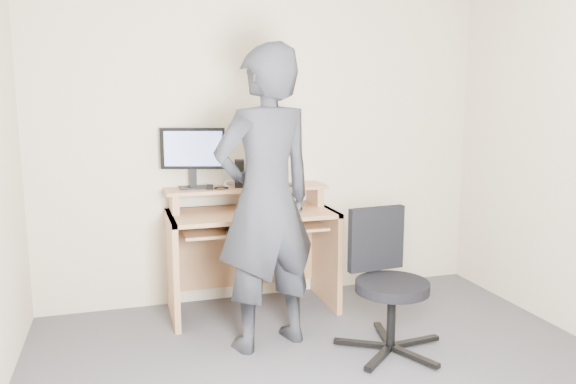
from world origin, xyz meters
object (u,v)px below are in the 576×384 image
desk (249,236)px  person (266,200)px  monitor (193,152)px  office_chair (386,276)px

desk → person: 0.80m
desk → monitor: (-0.39, 0.09, 0.63)m
person → desk: bearing=-110.3°
monitor → person: 0.89m
office_chair → monitor: bearing=129.2°
desk → person: size_ratio=0.64×
desk → office_chair: 1.16m
person → monitor: bearing=-82.7°
monitor → person: person is taller
desk → person: person is taller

